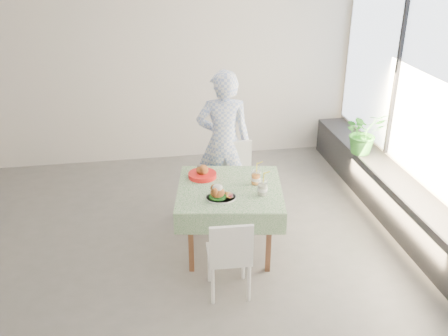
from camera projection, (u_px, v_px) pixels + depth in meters
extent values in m
plane|color=#595755|center=(158.00, 251.00, 5.32)|extent=(6.00, 6.00, 0.00)
cube|color=beige|center=(143.00, 66.00, 6.96)|extent=(6.00, 0.02, 2.80)
cube|color=beige|center=(168.00, 301.00, 2.49)|extent=(6.00, 0.02, 2.80)
cube|color=beige|center=(440.00, 111.00, 5.19)|extent=(0.02, 5.00, 2.80)
cube|color=#D1E0F9|center=(442.00, 88.00, 5.07)|extent=(0.01, 4.80, 2.18)
cube|color=black|center=(405.00, 209.00, 5.64)|extent=(0.40, 4.80, 0.50)
cube|color=brown|center=(230.00, 190.00, 5.07)|extent=(1.04, 1.04, 0.04)
cube|color=beige|center=(230.00, 188.00, 5.05)|extent=(1.20, 1.20, 0.01)
cube|color=white|center=(235.00, 183.00, 5.77)|extent=(0.45, 0.45, 0.04)
cube|color=white|center=(233.00, 158.00, 5.85)|extent=(0.43, 0.07, 0.43)
cube|color=white|center=(229.00, 254.00, 4.56)|extent=(0.40, 0.40, 0.04)
cube|color=white|center=(231.00, 245.00, 4.32)|extent=(0.39, 0.06, 0.39)
imported|color=#89A0DC|center=(224.00, 142.00, 5.83)|extent=(0.68, 0.50, 1.73)
cylinder|color=white|center=(221.00, 198.00, 4.84)|extent=(0.30, 0.30, 0.02)
cylinder|color=#134D15|center=(217.00, 197.00, 4.83)|extent=(0.16, 0.16, 0.02)
ellipsoid|color=brown|center=(217.00, 192.00, 4.81)|extent=(0.14, 0.13, 0.11)
ellipsoid|color=white|center=(217.00, 188.00, 4.79)|extent=(0.10, 0.09, 0.07)
cylinder|color=maroon|center=(230.00, 196.00, 4.83)|extent=(0.05, 0.05, 0.03)
cylinder|color=white|center=(256.00, 178.00, 5.10)|extent=(0.10, 0.10, 0.14)
cylinder|color=orange|center=(256.00, 179.00, 5.11)|extent=(0.08, 0.08, 0.10)
cylinder|color=white|center=(256.00, 171.00, 5.07)|extent=(0.10, 0.10, 0.01)
cylinder|color=yellow|center=(257.00, 167.00, 5.05)|extent=(0.01, 0.03, 0.19)
cylinder|color=white|center=(263.00, 188.00, 4.89)|extent=(0.10, 0.10, 0.14)
cylinder|color=beige|center=(262.00, 190.00, 4.89)|extent=(0.08, 0.08, 0.10)
cylinder|color=white|center=(263.00, 182.00, 4.86)|extent=(0.10, 0.10, 0.01)
cylinder|color=yellow|center=(264.00, 177.00, 4.84)|extent=(0.01, 0.03, 0.19)
cylinder|color=red|center=(202.00, 175.00, 5.26)|extent=(0.30, 0.30, 0.05)
cylinder|color=white|center=(202.00, 174.00, 5.25)|extent=(0.25, 0.25, 0.02)
ellipsoid|color=brown|center=(202.00, 170.00, 5.23)|extent=(0.13, 0.13, 0.11)
imported|color=#2E7828|center=(364.00, 132.00, 6.36)|extent=(0.54, 0.47, 0.56)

